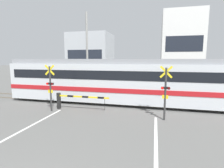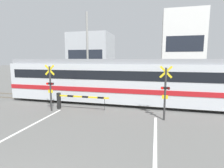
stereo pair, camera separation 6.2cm
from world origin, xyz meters
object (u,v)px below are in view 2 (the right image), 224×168
object	(u,v)px
crossing_barrier_near	(71,99)
pedestrian	(124,83)
commuter_train	(134,80)
crossing_barrier_far	(149,89)
crossing_signal_right	(165,91)
crossing_signal_left	(50,86)

from	to	relation	value
crossing_barrier_near	pedestrian	size ratio (longest dim) A/B	2.32
pedestrian	crossing_barrier_near	bearing A→B (deg)	-106.78
commuter_train	crossing_barrier_far	size ratio (longest dim) A/B	5.35
commuter_train	pedestrian	distance (m)	5.11
commuter_train	crossing_signal_right	bearing A→B (deg)	-56.63
commuter_train	crossing_signal_left	world-z (taller)	commuter_train
crossing_barrier_near	crossing_signal_right	world-z (taller)	crossing_signal_right
crossing_barrier_far	crossing_signal_right	xyz separation A→B (m)	(1.10, -5.74, 0.93)
crossing_barrier_near	crossing_signal_left	xyz separation A→B (m)	(-1.10, -0.59, 0.93)
crossing_signal_right	pedestrian	distance (m)	8.84
crossing_signal_left	crossing_signal_right	world-z (taller)	same
crossing_barrier_near	crossing_barrier_far	world-z (taller)	same
crossing_barrier_far	crossing_signal_left	xyz separation A→B (m)	(-5.96, -5.74, 0.93)
crossing_signal_right	crossing_barrier_far	bearing A→B (deg)	100.88
commuter_train	crossing_signal_left	bearing A→B (deg)	-147.05
crossing_barrier_near	pedestrian	xyz separation A→B (m)	(2.23, 7.38, 0.16)
commuter_train	pedestrian	xyz separation A→B (m)	(-1.62, 4.76, -0.91)
commuter_train	crossing_signal_right	world-z (taller)	commuter_train
crossing_signal_right	crossing_signal_left	bearing A→B (deg)	180.00
commuter_train	crossing_barrier_far	bearing A→B (deg)	68.19
crossing_barrier_far	crossing_signal_right	bearing A→B (deg)	-79.12
crossing_barrier_near	crossing_barrier_far	size ratio (longest dim) A/B	1.00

